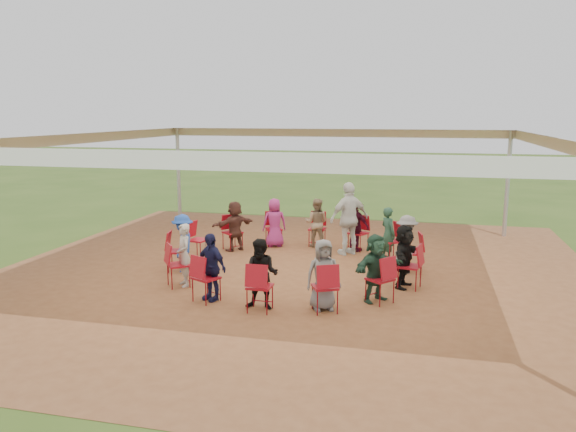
% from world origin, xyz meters
% --- Properties ---
extents(ground, '(80.00, 80.00, 0.00)m').
position_xyz_m(ground, '(0.00, 0.00, 0.00)').
color(ground, '#354F18').
rests_on(ground, ground).
extents(dirt_patch, '(13.00, 13.00, 0.00)m').
position_xyz_m(dirt_patch, '(0.00, 0.00, 0.01)').
color(dirt_patch, brown).
rests_on(dirt_patch, ground).
extents(tent, '(10.33, 10.33, 3.00)m').
position_xyz_m(tent, '(0.00, 0.00, 2.37)').
color(tent, '#B2B2B7').
rests_on(tent, ground).
extents(chair_0, '(0.53, 0.51, 0.90)m').
position_xyz_m(chair_0, '(2.51, -0.60, 0.45)').
color(chair_0, '#A20E1B').
rests_on(chair_0, ground).
extents(chair_1, '(0.52, 0.50, 0.90)m').
position_xyz_m(chair_1, '(2.52, 0.55, 0.45)').
color(chair_1, '#A20E1B').
rests_on(chair_1, ground).
extents(chair_2, '(0.61, 0.60, 0.90)m').
position_xyz_m(chair_2, '(2.03, 1.59, 0.45)').
color(chair_2, '#A20E1B').
rests_on(chair_2, ground).
extents(chair_3, '(0.57, 0.58, 0.90)m').
position_xyz_m(chair_3, '(1.14, 2.31, 0.45)').
color(chair_3, '#A20E1B').
rests_on(chair_3, ground).
extents(chair_4, '(0.42, 0.44, 0.90)m').
position_xyz_m(chair_4, '(0.02, 2.58, 0.45)').
color(chair_4, '#A20E1B').
rests_on(chair_4, ground).
extents(chair_5, '(0.57, 0.58, 0.90)m').
position_xyz_m(chair_5, '(-1.10, 2.33, 0.45)').
color(chair_5, '#A20E1B').
rests_on(chair_5, ground).
extents(chair_6, '(0.61, 0.60, 0.90)m').
position_xyz_m(chair_6, '(-2.00, 1.63, 0.45)').
color(chair_6, '#A20E1B').
rests_on(chair_6, ground).
extents(chair_7, '(0.53, 0.51, 0.90)m').
position_xyz_m(chair_7, '(-2.51, 0.60, 0.45)').
color(chair_7, '#A20E1B').
rests_on(chair_7, ground).
extents(chair_8, '(0.52, 0.50, 0.90)m').
position_xyz_m(chair_8, '(-2.52, -0.55, 0.45)').
color(chair_8, '#A20E1B').
rests_on(chair_8, ground).
extents(chair_9, '(0.61, 0.60, 0.90)m').
position_xyz_m(chair_9, '(-2.03, -1.59, 0.45)').
color(chair_9, '#A20E1B').
rests_on(chair_9, ground).
extents(chair_10, '(0.57, 0.58, 0.90)m').
position_xyz_m(chair_10, '(-1.14, -2.31, 0.45)').
color(chair_10, '#A20E1B').
rests_on(chair_10, ground).
extents(chair_11, '(0.42, 0.44, 0.90)m').
position_xyz_m(chair_11, '(-0.02, -2.58, 0.45)').
color(chair_11, '#A20E1B').
rests_on(chair_11, ground).
extents(chair_12, '(0.57, 0.58, 0.90)m').
position_xyz_m(chair_12, '(1.10, -2.33, 0.45)').
color(chair_12, '#A20E1B').
rests_on(chair_12, ground).
extents(chair_13, '(0.61, 0.60, 0.90)m').
position_xyz_m(chair_13, '(2.00, -1.63, 0.45)').
color(chair_13, '#A20E1B').
rests_on(chair_13, ground).
extents(person_seated_0, '(0.71, 1.26, 1.28)m').
position_xyz_m(person_seated_0, '(2.39, -0.57, 0.65)').
color(person_seated_0, black).
rests_on(person_seated_0, ground).
extents(person_seated_1, '(0.58, 0.89, 1.28)m').
position_xyz_m(person_seated_1, '(2.40, 0.52, 0.65)').
color(person_seated_1, slate).
rests_on(person_seated_1, ground).
extents(person_seated_2, '(0.53, 0.56, 1.28)m').
position_xyz_m(person_seated_2, '(1.94, 1.51, 0.65)').
color(person_seated_2, '#204331').
rests_on(person_seated_2, ground).
extents(person_seated_3, '(0.84, 0.68, 1.28)m').
position_xyz_m(person_seated_3, '(1.09, 2.20, 0.65)').
color(person_seated_3, '#3E0C1D').
rests_on(person_seated_3, ground).
extents(person_seated_4, '(0.62, 0.36, 1.28)m').
position_xyz_m(person_seated_4, '(0.02, 2.46, 0.65)').
color(person_seated_4, '#91795B').
rests_on(person_seated_4, ground).
extents(person_seated_5, '(0.71, 0.58, 1.28)m').
position_xyz_m(person_seated_5, '(-1.05, 2.22, 0.65)').
color(person_seated_5, '#9B286F').
rests_on(person_seated_5, ground).
extents(person_seated_6, '(1.09, 1.20, 1.28)m').
position_xyz_m(person_seated_6, '(-1.91, 1.55, 0.65)').
color(person_seated_6, '#543027').
rests_on(person_seated_6, ground).
extents(person_seated_7, '(0.58, 0.89, 1.28)m').
position_xyz_m(person_seated_7, '(-2.40, -0.52, 0.65)').
color(person_seated_7, '#1F47A7').
rests_on(person_seated_7, ground).
extents(person_seated_8, '(0.53, 0.56, 1.28)m').
position_xyz_m(person_seated_8, '(-1.94, -1.51, 0.65)').
color(person_seated_8, '#B3ACA0').
rests_on(person_seated_8, ground).
extents(person_seated_9, '(0.84, 0.68, 1.28)m').
position_xyz_m(person_seated_9, '(-1.09, -2.20, 0.65)').
color(person_seated_9, '#191B43').
rests_on(person_seated_9, ground).
extents(person_seated_10, '(0.62, 0.36, 1.28)m').
position_xyz_m(person_seated_10, '(-0.02, -2.46, 0.65)').
color(person_seated_10, black).
rests_on(person_seated_10, ground).
extents(person_seated_11, '(0.71, 0.58, 1.28)m').
position_xyz_m(person_seated_11, '(1.05, -2.22, 0.65)').
color(person_seated_11, slate).
rests_on(person_seated_11, ground).
extents(person_seated_12, '(1.09, 1.20, 1.28)m').
position_xyz_m(person_seated_12, '(1.91, -1.55, 0.65)').
color(person_seated_12, '#204331').
rests_on(person_seated_12, ground).
extents(standing_person, '(1.16, 1.09, 1.81)m').
position_xyz_m(standing_person, '(0.96, 1.84, 0.91)').
color(standing_person, silver).
rests_on(standing_person, ground).
extents(cable_coil, '(0.31, 0.31, 0.03)m').
position_xyz_m(cable_coil, '(0.86, 0.10, 0.02)').
color(cable_coil, black).
rests_on(cable_coil, ground).
extents(laptop, '(0.32, 0.36, 0.22)m').
position_xyz_m(laptop, '(2.23, -0.53, 0.61)').
color(laptop, '#B7B7BC').
rests_on(laptop, ground).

